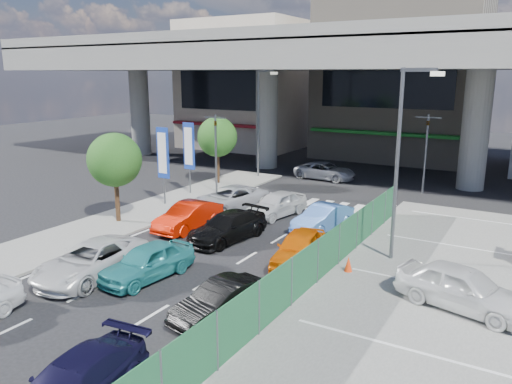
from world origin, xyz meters
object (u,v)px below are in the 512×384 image
Objects in this scene: traffic_light_left at (216,134)px; street_lamp_right at (402,149)px; taxi_orange_left at (189,216)px; parked_sedan_white at (462,288)px; street_lamp_left at (260,115)px; signboard_far at (189,148)px; tree_far at (217,137)px; wagon_silver_front_left at (229,199)px; traffic_cone at (348,264)px; kei_truck_front_right at (323,218)px; crossing_wagon_silver at (325,171)px; hatch_black_mid_right at (222,301)px; signboard_near at (163,155)px; taxi_teal_mid at (147,262)px; sedan_white_front_mid at (277,204)px; traffic_light_right at (427,134)px; sedan_white_mid_left at (92,260)px; tree_near at (115,160)px; taxi_orange_right at (299,248)px; sedan_black_mid at (228,227)px.

traffic_light_left is 0.65× the size of street_lamp_right.
parked_sedan_white reaches higher than taxi_orange_left.
signboard_far is (-1.27, -7.01, -1.71)m from street_lamp_left.
wagon_silver_front_left is at bearing -50.25° from tree_far.
traffic_cone is (9.01, -1.32, -0.32)m from taxi_orange_left.
street_lamp_left reaches higher than kei_truck_front_right.
crossing_wagon_silver is (4.49, 1.94, -4.14)m from street_lamp_left.
street_lamp_right is 9.67m from hatch_black_mid_right.
street_lamp_left is (-0.13, 6.00, 0.83)m from traffic_light_left.
signboard_near is 1.16× the size of taxi_teal_mid.
taxi_teal_mid reaches higher than traffic_cone.
taxi_orange_left is 5.18m from sedan_white_front_mid.
traffic_light_right reaches higher than signboard_far.
sedan_white_mid_left is 10.86m from wagon_silver_front_left.
street_lamp_left is 1.83× the size of parked_sedan_white.
tree_far is 1.23× the size of kei_truck_front_right.
crossing_wagon_silver is (5.16, 15.94, -2.75)m from tree_near.
traffic_light_left is at bearing 119.54° from taxi_teal_mid.
taxi_orange_left and sedan_white_front_mid have the same top height.
traffic_light_right is 17.46m from parked_sedan_white.
parked_sedan_white is (18.12, -11.98, -2.58)m from tree_far.
traffic_cone is at bearing 28.67° from sedan_white_mid_left.
sedan_white_mid_left and wagon_silver_front_left have the same top height.
taxi_orange_right is 17.32m from crossing_wagon_silver.
crossing_wagon_silver is (5.36, 11.94, -2.43)m from signboard_near.
crossing_wagon_silver is at bearing 72.05° from tree_near.
tree_far reaches higher than sedan_white_front_mid.
parked_sedan_white is at bearing -25.31° from signboard_far.
street_lamp_right is (13.37, -6.00, 0.83)m from traffic_light_left.
wagon_silver_front_left is 2.95m from sedan_white_front_mid.
taxi_teal_mid is 0.89× the size of sedan_black_mid.
traffic_light_left is 1.33× the size of kei_truck_front_right.
signboard_far reaches higher than taxi_teal_mid.
sedan_white_front_mid is (-4.16, 5.82, 0.00)m from taxi_orange_right.
traffic_light_left is 9.94m from sedan_black_mid.
kei_truck_front_right is 9.47m from parked_sedan_white.
tree_near is at bearing 161.87° from hatch_black_mid_right.
street_lamp_right and street_lamp_left have the same top height.
taxi_orange_right is 8.97m from wagon_silver_front_left.
taxi_orange_right is 4.88m from kei_truck_front_right.
traffic_light_left is 17.47m from hatch_black_mid_right.
taxi_teal_mid is 1.00× the size of taxi_orange_right.
traffic_light_left is 7.19m from sedan_white_front_mid.
hatch_black_mid_right is 6.11m from traffic_cone.
wagon_silver_front_left is 1.27× the size of kei_truck_front_right.
traffic_light_left is 1.11× the size of signboard_far.
tree_far is at bearing 103.80° from sedan_white_mid_left.
kei_truck_front_right is (5.42, 10.13, -0.05)m from sedan_white_mid_left.
traffic_light_left is 8.06m from tree_near.
signboard_near is 13.31m from crossing_wagon_silver.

